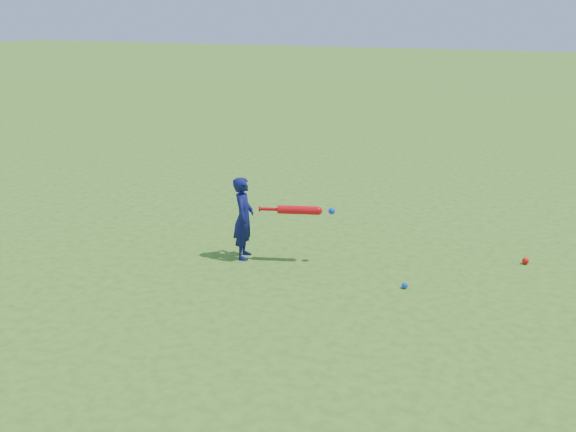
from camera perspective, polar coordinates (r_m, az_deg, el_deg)
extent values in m
plane|color=#386E1A|center=(7.78, -5.86, -2.48)|extent=(80.00, 80.00, 0.00)
imported|color=#10124B|center=(7.19, -3.96, -0.18)|extent=(0.31, 0.39, 0.94)
sphere|color=red|center=(7.60, 20.36, -3.76)|extent=(0.08, 0.08, 0.08)
sphere|color=blue|center=(6.64, 10.33, -6.10)|extent=(0.06, 0.06, 0.06)
cylinder|color=red|center=(7.07, -2.54, 0.64)|extent=(0.03, 0.07, 0.06)
cylinder|color=red|center=(7.06, -1.69, 0.62)|extent=(0.21, 0.10, 0.04)
cylinder|color=red|center=(7.02, 0.88, 0.54)|extent=(0.45, 0.22, 0.10)
sphere|color=red|center=(7.01, 2.69, 0.48)|extent=(0.10, 0.10, 0.10)
sphere|color=#0C3ACF|center=(7.00, 3.90, 0.44)|extent=(0.07, 0.07, 0.07)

